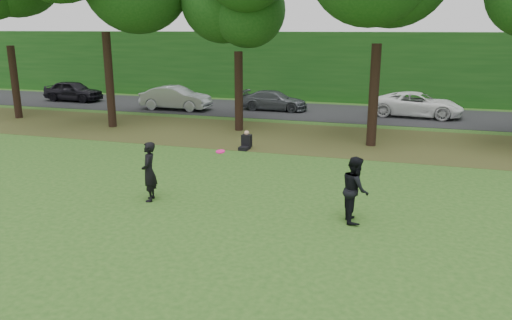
{
  "coord_description": "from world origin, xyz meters",
  "views": [
    {
      "loc": [
        5.43,
        -10.83,
        5.3
      ],
      "look_at": [
        1.07,
        3.56,
        1.3
      ],
      "focal_mm": 35.0,
      "sensor_mm": 36.0,
      "label": 1
    }
  ],
  "objects": [
    {
      "name": "ground",
      "position": [
        0.0,
        0.0,
        0.0
      ],
      "size": [
        120.0,
        120.0,
        0.0
      ],
      "primitive_type": "plane",
      "color": "#254E18",
      "rests_on": "ground"
    },
    {
      "name": "leaf_litter",
      "position": [
        0.0,
        13.0,
        0.01
      ],
      "size": [
        60.0,
        7.0,
        0.01
      ],
      "primitive_type": "cube",
      "color": "#4C331B",
      "rests_on": "ground"
    },
    {
      "name": "street",
      "position": [
        0.0,
        21.0,
        0.01
      ],
      "size": [
        70.0,
        7.0,
        0.02
      ],
      "primitive_type": "cube",
      "color": "black",
      "rests_on": "ground"
    },
    {
      "name": "far_hedge",
      "position": [
        0.0,
        27.0,
        2.5
      ],
      "size": [
        70.0,
        3.0,
        5.0
      ],
      "primitive_type": "cube",
      "color": "#174915",
      "rests_on": "ground"
    },
    {
      "name": "player_left",
      "position": [
        -2.1,
        2.51,
        0.95
      ],
      "size": [
        0.66,
        0.8,
        1.89
      ],
      "primitive_type": "imported",
      "rotation": [
        0.0,
        0.0,
        -1.23
      ],
      "color": "black",
      "rests_on": "ground"
    },
    {
      "name": "player_right",
      "position": [
        4.25,
        2.61,
        0.94
      ],
      "size": [
        0.92,
        1.06,
        1.88
      ],
      "primitive_type": "imported",
      "rotation": [
        0.0,
        0.0,
        1.83
      ],
      "color": "black",
      "rests_on": "ground"
    },
    {
      "name": "parked_cars",
      "position": [
        -1.65,
        20.53,
        0.74
      ],
      "size": [
        36.89,
        4.11,
        1.54
      ],
      "color": "black",
      "rests_on": "street"
    },
    {
      "name": "frisbee",
      "position": [
        0.39,
        2.26,
        1.83
      ],
      "size": [
        0.36,
        0.36,
        0.08
      ],
      "color": "#E71376",
      "rests_on": "ground"
    },
    {
      "name": "seated_person",
      "position": [
        -1.34,
        9.98,
        0.31
      ],
      "size": [
        0.44,
        0.75,
        0.83
      ],
      "rotation": [
        0.0,
        0.0,
        -0.05
      ],
      "color": "black",
      "rests_on": "ground"
    }
  ]
}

